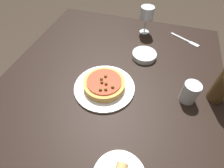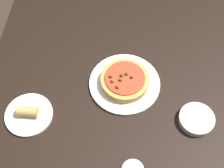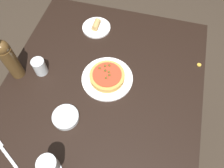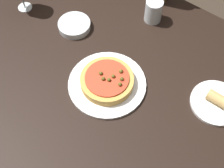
{
  "view_description": "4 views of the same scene",
  "coord_description": "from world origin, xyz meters",
  "px_view_note": "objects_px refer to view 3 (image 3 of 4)",
  "views": [
    {
      "loc": [
        -0.55,
        -0.17,
        1.42
      ],
      "look_at": [
        -0.07,
        -0.03,
        0.83
      ],
      "focal_mm": 28.0,
      "sensor_mm": 36.0,
      "label": 1
    },
    {
      "loc": [
        -0.05,
        -0.65,
        1.85
      ],
      "look_at": [
        -0.1,
        -0.03,
        0.85
      ],
      "focal_mm": 50.0,
      "sensor_mm": 36.0,
      "label": 2
    },
    {
      "loc": [
        0.55,
        0.2,
        1.82
      ],
      "look_at": [
        0.0,
        0.06,
        0.84
      ],
      "focal_mm": 35.0,
      "sensor_mm": 36.0,
      "label": 3
    },
    {
      "loc": [
        -0.43,
        0.48,
        1.75
      ],
      "look_at": [
        -0.1,
        0.05,
        0.87
      ],
      "focal_mm": 50.0,
      "sensor_mm": 36.0,
      "label": 4
    }
  ],
  "objects_px": {
    "wine_bottle": "(9,58)",
    "side_plate": "(96,27)",
    "dinner_plate": "(107,78)",
    "wine_glass": "(49,165)",
    "side_bowl": "(66,117)",
    "bottle_cap": "(199,65)",
    "fork": "(4,151)",
    "pizza": "(107,76)",
    "water_cup": "(40,67)",
    "dining_table": "(103,94)"
  },
  "relations": [
    {
      "from": "wine_bottle",
      "to": "dining_table",
      "type": "bearing_deg",
      "value": 94.45
    },
    {
      "from": "water_cup",
      "to": "side_bowl",
      "type": "bearing_deg",
      "value": 45.47
    },
    {
      "from": "water_cup",
      "to": "bottle_cap",
      "type": "xyz_separation_m",
      "value": [
        -0.28,
        0.86,
        -0.05
      ]
    },
    {
      "from": "wine_bottle",
      "to": "side_bowl",
      "type": "height_order",
      "value": "wine_bottle"
    },
    {
      "from": "dining_table",
      "to": "pizza",
      "type": "bearing_deg",
      "value": 165.08
    },
    {
      "from": "wine_bottle",
      "to": "bottle_cap",
      "type": "xyz_separation_m",
      "value": [
        -0.32,
        0.99,
        -0.14
      ]
    },
    {
      "from": "side_plate",
      "to": "bottle_cap",
      "type": "height_order",
      "value": "side_plate"
    },
    {
      "from": "wine_glass",
      "to": "bottle_cap",
      "type": "bearing_deg",
      "value": 142.01
    },
    {
      "from": "wine_bottle",
      "to": "fork",
      "type": "distance_m",
      "value": 0.46
    },
    {
      "from": "water_cup",
      "to": "side_plate",
      "type": "height_order",
      "value": "water_cup"
    },
    {
      "from": "pizza",
      "to": "bottle_cap",
      "type": "distance_m",
      "value": 0.54
    },
    {
      "from": "water_cup",
      "to": "wine_glass",
      "type": "bearing_deg",
      "value": 30.21
    },
    {
      "from": "side_bowl",
      "to": "side_plate",
      "type": "relative_size",
      "value": 0.73
    },
    {
      "from": "fork",
      "to": "bottle_cap",
      "type": "relative_size",
      "value": 7.37
    },
    {
      "from": "bottle_cap",
      "to": "wine_bottle",
      "type": "bearing_deg",
      "value": -72.02
    },
    {
      "from": "wine_bottle",
      "to": "side_bowl",
      "type": "relative_size",
      "value": 2.42
    },
    {
      "from": "dinner_plate",
      "to": "wine_glass",
      "type": "distance_m",
      "value": 0.55
    },
    {
      "from": "fork",
      "to": "dinner_plate",
      "type": "bearing_deg",
      "value": -95.59
    },
    {
      "from": "dining_table",
      "to": "dinner_plate",
      "type": "bearing_deg",
      "value": 164.79
    },
    {
      "from": "wine_bottle",
      "to": "side_plate",
      "type": "relative_size",
      "value": 1.77
    },
    {
      "from": "side_bowl",
      "to": "side_plate",
      "type": "height_order",
      "value": "side_plate"
    },
    {
      "from": "pizza",
      "to": "side_bowl",
      "type": "relative_size",
      "value": 1.45
    },
    {
      "from": "wine_glass",
      "to": "wine_bottle",
      "type": "xyz_separation_m",
      "value": [
        -0.43,
        -0.4,
        0.02
      ]
    },
    {
      "from": "wine_bottle",
      "to": "bottle_cap",
      "type": "distance_m",
      "value": 1.05
    },
    {
      "from": "dinner_plate",
      "to": "fork",
      "type": "height_order",
      "value": "dinner_plate"
    },
    {
      "from": "dinner_plate",
      "to": "wine_glass",
      "type": "height_order",
      "value": "wine_glass"
    },
    {
      "from": "wine_bottle",
      "to": "pizza",
      "type": "bearing_deg",
      "value": 100.63
    },
    {
      "from": "fork",
      "to": "bottle_cap",
      "type": "bearing_deg",
      "value": -109.31
    },
    {
      "from": "wine_bottle",
      "to": "bottle_cap",
      "type": "height_order",
      "value": "wine_bottle"
    },
    {
      "from": "pizza",
      "to": "bottle_cap",
      "type": "height_order",
      "value": "pizza"
    },
    {
      "from": "side_bowl",
      "to": "bottle_cap",
      "type": "height_order",
      "value": "side_bowl"
    },
    {
      "from": "pizza",
      "to": "fork",
      "type": "relative_size",
      "value": 1.09
    },
    {
      "from": "pizza",
      "to": "wine_bottle",
      "type": "xyz_separation_m",
      "value": [
        0.09,
        -0.5,
        0.11
      ]
    },
    {
      "from": "side_bowl",
      "to": "fork",
      "type": "xyz_separation_m",
      "value": [
        0.23,
        -0.22,
        -0.01
      ]
    },
    {
      "from": "pizza",
      "to": "fork",
      "type": "height_order",
      "value": "pizza"
    },
    {
      "from": "wine_bottle",
      "to": "side_plate",
      "type": "xyz_separation_m",
      "value": [
        -0.45,
        0.33,
        -0.13
      ]
    },
    {
      "from": "dining_table",
      "to": "fork",
      "type": "xyz_separation_m",
      "value": [
        0.45,
        -0.35,
        0.09
      ]
    },
    {
      "from": "fork",
      "to": "side_plate",
      "type": "xyz_separation_m",
      "value": [
        -0.86,
        0.19,
        0.01
      ]
    },
    {
      "from": "dinner_plate",
      "to": "side_plate",
      "type": "bearing_deg",
      "value": -154.24
    },
    {
      "from": "water_cup",
      "to": "bottle_cap",
      "type": "bearing_deg",
      "value": 107.65
    },
    {
      "from": "side_bowl",
      "to": "bottle_cap",
      "type": "bearing_deg",
      "value": 128.73
    },
    {
      "from": "side_bowl",
      "to": "side_plate",
      "type": "bearing_deg",
      "value": -177.18
    },
    {
      "from": "pizza",
      "to": "water_cup",
      "type": "distance_m",
      "value": 0.38
    },
    {
      "from": "water_cup",
      "to": "side_bowl",
      "type": "distance_m",
      "value": 0.33
    },
    {
      "from": "wine_glass",
      "to": "side_plate",
      "type": "xyz_separation_m",
      "value": [
        -0.88,
        -0.07,
        -0.11
      ]
    },
    {
      "from": "dining_table",
      "to": "wine_glass",
      "type": "relative_size",
      "value": 7.43
    },
    {
      "from": "side_plate",
      "to": "dinner_plate",
      "type": "bearing_deg",
      "value": 25.76
    },
    {
      "from": "water_cup",
      "to": "side_bowl",
      "type": "relative_size",
      "value": 0.73
    },
    {
      "from": "dinner_plate",
      "to": "wine_bottle",
      "type": "relative_size",
      "value": 0.89
    },
    {
      "from": "side_plate",
      "to": "dining_table",
      "type": "bearing_deg",
      "value": 20.82
    }
  ]
}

